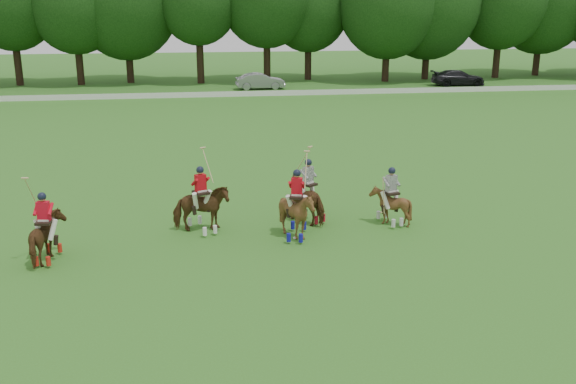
{
  "coord_description": "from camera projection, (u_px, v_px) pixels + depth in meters",
  "views": [
    {
      "loc": [
        -0.9,
        -16.82,
        7.68
      ],
      "look_at": [
        2.22,
        4.2,
        1.4
      ],
      "focal_mm": 40.0,
      "sensor_mm": 36.0,
      "label": 1
    }
  ],
  "objects": [
    {
      "name": "ground",
      "position": [
        233.0,
        284.0,
        18.26
      ],
      "size": [
        180.0,
        180.0,
        0.0
      ],
      "primitive_type": "plane",
      "color": "#366E1F",
      "rests_on": "ground"
    },
    {
      "name": "polo_stripe_a",
      "position": [
        308.0,
        199.0,
        23.27
      ],
      "size": [
        1.85,
        2.06,
        2.87
      ],
      "color": "#502E15",
      "rests_on": "ground"
    },
    {
      "name": "car_mid",
      "position": [
        260.0,
        81.0,
        59.11
      ],
      "size": [
        4.56,
        1.76,
        1.48
      ],
      "primitive_type": "imported",
      "rotation": [
        0.0,
        0.0,
        1.61
      ],
      "color": "gray",
      "rests_on": "ground"
    },
    {
      "name": "polo_red_b",
      "position": [
        202.0,
        208.0,
        22.19
      ],
      "size": [
        2.06,
        1.95,
        2.88
      ],
      "color": "#502E15",
      "rests_on": "ground"
    },
    {
      "name": "car_right",
      "position": [
        458.0,
        78.0,
        61.82
      ],
      "size": [
        5.18,
        2.34,
        1.47
      ],
      "primitive_type": "imported",
      "rotation": [
        0.0,
        0.0,
        1.52
      ],
      "color": "black",
      "rests_on": "ground"
    },
    {
      "name": "polo_red_a",
      "position": [
        46.0,
        237.0,
        19.63
      ],
      "size": [
        1.13,
        1.85,
        2.75
      ],
      "color": "#502E15",
      "rests_on": "ground"
    },
    {
      "name": "polo_red_c",
      "position": [
        297.0,
        213.0,
        21.6
      ],
      "size": [
        1.72,
        1.84,
        2.93
      ],
      "color": "#502E15",
      "rests_on": "ground"
    },
    {
      "name": "boundary_rail",
      "position": [
        204.0,
        95.0,
        54.24
      ],
      "size": [
        120.0,
        0.1,
        0.44
      ],
      "primitive_type": "cube",
      "color": "white",
      "rests_on": "ground"
    },
    {
      "name": "polo_stripe_b",
      "position": [
        390.0,
        205.0,
        22.96
      ],
      "size": [
        1.4,
        1.5,
        2.11
      ],
      "color": "#502E15",
      "rests_on": "ground"
    },
    {
      "name": "polo_ball",
      "position": [
        294.0,
        238.0,
        21.66
      ],
      "size": [
        0.09,
        0.09,
        0.09
      ],
      "primitive_type": "sphere",
      "color": "white",
      "rests_on": "ground"
    }
  ]
}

